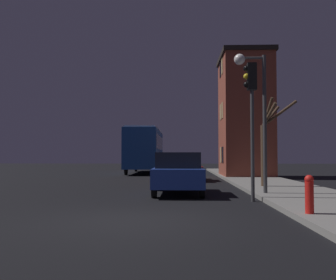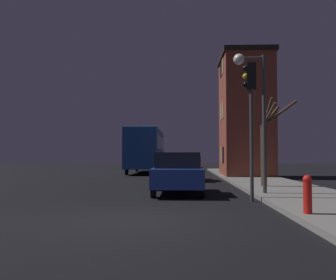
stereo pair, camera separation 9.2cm
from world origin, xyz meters
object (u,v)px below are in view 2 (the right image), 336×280
object	(u,v)px
bare_tree	(267,141)
car_mid_lane	(187,168)
bus	(146,147)
streetlamp	(254,96)
traffic_light	(250,102)
car_near_lane	(178,172)
fire_hydrant	(308,193)

from	to	relation	value
bare_tree	car_mid_lane	size ratio (longest dim) A/B	0.96
bus	car_mid_lane	world-z (taller)	bus
car_mid_lane	streetlamp	bearing A→B (deg)	-75.07
bare_tree	traffic_light	bearing A→B (deg)	-108.94
car_mid_lane	car_near_lane	bearing A→B (deg)	-93.12
car_mid_lane	fire_hydrant	world-z (taller)	car_mid_lane
car_mid_lane	traffic_light	bearing A→B (deg)	-78.94
bus	car_mid_lane	bearing A→B (deg)	-70.17
bus	car_mid_lane	size ratio (longest dim) A/B	2.45
car_mid_lane	fire_hydrant	distance (m)	14.00
bus	car_near_lane	size ratio (longest dim) A/B	2.34
traffic_light	bus	bearing A→B (deg)	105.34
bus	traffic_light	bearing A→B (deg)	-74.66
car_near_lane	fire_hydrant	bearing A→B (deg)	-61.69
traffic_light	bare_tree	xyz separation A→B (m)	(1.51, 4.39, -1.12)
bare_tree	car_mid_lane	xyz separation A→B (m)	(-3.51, 5.86, -1.40)
car_mid_lane	fire_hydrant	bearing A→B (deg)	-78.95
traffic_light	car_mid_lane	distance (m)	10.74
car_near_lane	car_mid_lane	bearing A→B (deg)	86.88
bare_tree	car_mid_lane	world-z (taller)	bare_tree
streetlamp	car_near_lane	bearing A→B (deg)	161.31
streetlamp	car_near_lane	xyz separation A→B (m)	(-2.81, 0.95, -2.87)
bare_tree	car_near_lane	xyz separation A→B (m)	(-3.94, -2.10, -1.32)
streetlamp	traffic_light	world-z (taller)	streetlamp
traffic_light	bus	size ratio (longest dim) A/B	0.46
fire_hydrant	bare_tree	bearing A→B (deg)	84.00
bare_tree	fire_hydrant	world-z (taller)	bare_tree
streetlamp	traffic_light	bearing A→B (deg)	-105.41
streetlamp	bare_tree	bearing A→B (deg)	69.55
traffic_light	fire_hydrant	size ratio (longest dim) A/B	5.07
streetlamp	traffic_light	distance (m)	1.46
car_near_lane	fire_hydrant	size ratio (longest dim) A/B	4.68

